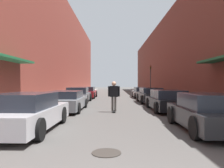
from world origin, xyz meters
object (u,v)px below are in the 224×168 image
Objects in this scene: parked_car_right_3 at (142,93)px; parked_car_left_3 at (87,92)px; parked_car_right_2 at (150,95)px; parked_car_left_0 at (27,113)px; manhole_cover at (106,153)px; parked_car_right_1 at (167,101)px; traffic_light at (150,77)px; skateboarder at (114,93)px; parked_car_left_2 at (78,95)px; parked_car_right_0 at (207,113)px; parked_car_left_1 at (67,101)px.

parked_car_left_3 is at bearing -177.21° from parked_car_right_3.
parked_car_left_3 is at bearing 136.37° from parked_car_right_2.
parked_car_left_0 is 17.67m from parked_car_right_3.
parked_car_right_1 is at bearing 66.90° from manhole_cover.
parked_car_left_0 is 22.66m from traffic_light.
parked_car_right_1 is (6.17, -10.79, 0.01)m from parked_car_left_3.
skateboarder is at bearing -167.87° from parked_car_right_1.
parked_car_right_1 is 2.62× the size of skateboarder.
traffic_light reaches higher than skateboarder.
parked_car_left_0 is at bearing -119.79° from parked_car_right_2.
parked_car_left_2 is 1.06× the size of parked_car_right_0.
parked_car_right_0 is 6.02× the size of manhole_cover.
parked_car_left_2 is 6.05m from parked_car_right_2.
parked_car_left_0 reaches higher than parked_car_right_2.
parked_car_right_3 is 2.68× the size of skateboarder.
manhole_cover is (2.84, -13.25, -0.61)m from parked_car_left_2.
parked_car_left_0 is 1.08× the size of parked_car_right_0.
parked_car_left_0 reaches higher than parked_car_right_1.
parked_car_left_3 is (0.02, 16.28, -0.04)m from parked_car_left_0.
parked_car_left_0 is 1.20× the size of traffic_light.
parked_car_left_0 is 6.23m from parked_car_right_0.
traffic_light reaches higher than parked_car_left_0.
parked_car_right_2 reaches higher than parked_car_left_3.
parked_car_right_2 is (6.01, -5.73, 0.03)m from parked_car_left_3.
parked_car_right_2 is 2.48× the size of skateboarder.
traffic_light is at bearing 69.72° from parked_car_left_0.
skateboarder reaches higher than parked_car_right_3.
skateboarder is at bearing -106.39° from traffic_light.
parked_car_right_1 is (6.19, -5.38, -0.02)m from parked_car_left_2.
skateboarder is at bearing -104.85° from parked_car_right_3.
parked_car_right_2 is 6.03m from parked_car_right_3.
parked_car_left_0 reaches higher than parked_car_left_1.
parked_car_right_2 is at bearing 40.78° from parked_car_left_1.
parked_car_right_1 is at bearing 41.58° from parked_car_left_0.
skateboarder reaches higher than manhole_cover.
parked_car_right_2 is 13.33m from manhole_cover.
parked_car_right_1 is at bearing -89.71° from parked_car_right_3.
parked_car_right_0 is 21.28m from traffic_light.
traffic_light is at bearing 32.17° from parked_car_left_3.
parked_car_left_1 is 12.59m from parked_car_right_3.
parked_car_left_3 is 17.37m from parked_car_right_0.
traffic_light is at bearing 52.79° from parked_car_left_2.
traffic_light reaches higher than parked_car_right_1.
traffic_light reaches higher than manhole_cover.
parked_car_right_0 is 16.52m from parked_car_right_3.
parked_car_left_2 is 13.56m from manhole_cover.
parked_car_left_3 is at bearing 104.61° from skateboarder.
skateboarder is 0.46× the size of traffic_light.
parked_car_left_1 is at bearing 108.68° from manhole_cover.
parked_car_right_2 is at bearing 60.21° from parked_car_left_0.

